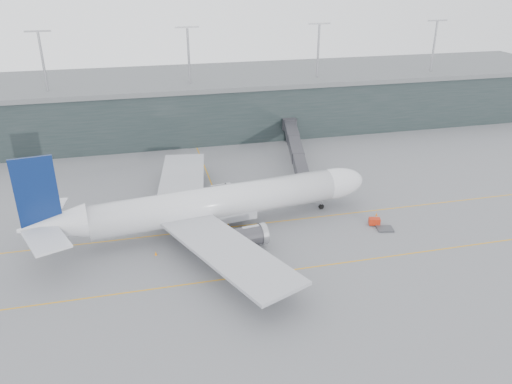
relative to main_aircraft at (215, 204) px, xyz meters
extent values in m
plane|color=#5D5D62|center=(-2.60, 3.77, -4.89)|extent=(320.00, 320.00, 0.00)
cube|color=orange|center=(-2.60, -0.23, -4.88)|extent=(160.00, 0.25, 0.02)
cube|color=orange|center=(-2.60, -16.23, -4.88)|extent=(160.00, 0.25, 0.02)
cube|color=orange|center=(2.40, 23.77, -4.88)|extent=(0.25, 60.00, 0.02)
cube|color=#1E2928|center=(-2.60, 61.77, 2.11)|extent=(240.00, 35.00, 14.00)
cube|color=#595C5E|center=(-2.60, 61.77, 9.71)|extent=(240.00, 36.00, 1.20)
cylinder|color=#9E9EA3|center=(-32.60, 51.77, 17.11)|extent=(0.60, 0.60, 14.00)
cylinder|color=#9E9EA3|center=(2.40, 51.77, 17.11)|extent=(0.60, 0.60, 14.00)
cylinder|color=#9E9EA3|center=(37.40, 51.77, 17.11)|extent=(0.60, 0.60, 14.00)
cylinder|color=#9E9EA3|center=(72.40, 51.77, 17.11)|extent=(0.60, 0.60, 14.00)
cylinder|color=silver|center=(0.44, 0.06, 0.16)|extent=(44.23, 11.57, 5.91)
ellipsoid|color=silver|center=(23.58, 3.10, 0.16)|extent=(13.07, 7.47, 5.91)
cone|color=silver|center=(-26.49, -3.48, 0.82)|extent=(11.13, 6.99, 5.67)
cube|color=#9D9EA5|center=(-0.51, -0.07, -2.13)|extent=(15.74, 6.71, 1.91)
cube|color=black|center=(27.17, 3.57, 1.11)|extent=(2.45, 3.11, 0.76)
cube|color=#9D9EA5|center=(-0.47, -14.96, -0.80)|extent=(18.88, 28.76, 0.52)
cylinder|color=#3A393E|center=(3.51, -8.67, -2.42)|extent=(7.05, 4.18, 3.34)
cube|color=#9D9EA5|center=(-4.32, 14.33, -0.80)|extent=(12.57, 28.60, 0.52)
cylinder|color=#3A393E|center=(1.15, 9.28, -2.42)|extent=(7.05, 4.18, 3.34)
cube|color=#091B4E|center=(-27.90, -3.67, 6.83)|extent=(6.20, 1.28, 11.43)
cube|color=silver|center=(-26.75, -8.80, 1.30)|extent=(8.12, 9.93, 0.33)
cube|color=silver|center=(-28.12, 1.59, 1.30)|extent=(6.32, 9.19, 0.33)
cylinder|color=black|center=(21.22, 2.79, -4.37)|extent=(1.09, 0.51, 1.05)
cylinder|color=#9E9EA3|center=(21.22, 2.79, -3.65)|extent=(0.29, 0.29, 2.48)
cylinder|color=black|center=(-2.75, -4.97, -4.27)|extent=(1.29, 0.63, 1.24)
cylinder|color=black|center=(-3.94, 4.10, -4.27)|extent=(1.29, 0.63, 1.24)
cube|color=#2C2B30|center=(18.07, 3.80, -0.02)|extent=(3.83, 4.12, 2.73)
cube|color=#2C2B30|center=(19.89, 11.68, -0.02)|extent=(5.23, 12.89, 2.44)
cube|color=#2C2B30|center=(22.74, 24.03, -0.02)|extent=(5.47, 12.95, 2.53)
cube|color=#2C2B30|center=(25.60, 36.37, -0.02)|extent=(5.70, 13.00, 2.63)
cylinder|color=#9E9EA3|center=(20.04, 12.35, -3.04)|extent=(0.49, 0.49, 3.70)
cube|color=#3A393E|center=(20.04, 12.35, -4.55)|extent=(2.23, 1.86, 0.68)
cylinder|color=#2C2B30|center=(18.07, 44.27, -0.02)|extent=(3.90, 3.90, 2.92)
cylinder|color=#2C2B30|center=(18.07, 44.27, -3.14)|extent=(1.75, 1.75, 3.51)
cube|color=#B4230C|center=(28.31, -5.69, -4.12)|extent=(2.29, 1.82, 1.18)
cylinder|color=black|center=(27.48, -5.90, -4.71)|extent=(0.39, 0.24, 0.36)
cylinder|color=black|center=(28.86, -6.34, -4.71)|extent=(0.39, 0.24, 0.36)
cylinder|color=black|center=(27.75, -5.03, -4.71)|extent=(0.39, 0.24, 0.36)
cylinder|color=black|center=(29.14, -5.48, -4.71)|extent=(0.39, 0.24, 0.36)
cube|color=#35363A|center=(29.41, -7.77, -4.72)|extent=(3.23, 2.78, 0.28)
cube|color=#3A393E|center=(-7.41, 14.73, -4.74)|extent=(2.27, 1.94, 0.20)
cube|color=silver|center=(-7.41, 14.73, -3.83)|extent=(1.85, 1.77, 1.51)
cube|color=#265199|center=(-7.41, 14.73, -3.05)|extent=(1.91, 1.83, 0.08)
cube|color=#3A393E|center=(-5.74, 14.98, -4.73)|extent=(2.50, 2.16, 0.22)
cube|color=#A2A5AE|center=(-5.74, 14.98, -3.74)|extent=(2.05, 1.97, 1.65)
cube|color=#265199|center=(-5.74, 14.98, -2.88)|extent=(2.12, 2.03, 0.09)
cube|color=#3A393E|center=(-2.76, 13.33, -4.72)|extent=(2.58, 2.24, 0.22)
cube|color=silver|center=(-2.76, 13.33, -3.71)|extent=(2.12, 2.04, 1.69)
cube|color=#265199|center=(-2.76, 13.33, -2.84)|extent=(2.19, 2.10, 0.09)
cone|color=#DB600C|center=(30.38, -2.41, -4.55)|extent=(0.43, 0.43, 0.68)
cone|color=#D0460B|center=(6.38, -15.74, -4.57)|extent=(0.40, 0.40, 0.64)
cone|color=#E73E0C|center=(6.98, 14.48, -4.50)|extent=(0.49, 0.49, 0.78)
cone|color=orange|center=(-11.08, -6.75, -4.55)|extent=(0.43, 0.43, 0.68)
camera|label=1|loc=(-11.72, -78.68, 38.38)|focal=35.00mm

